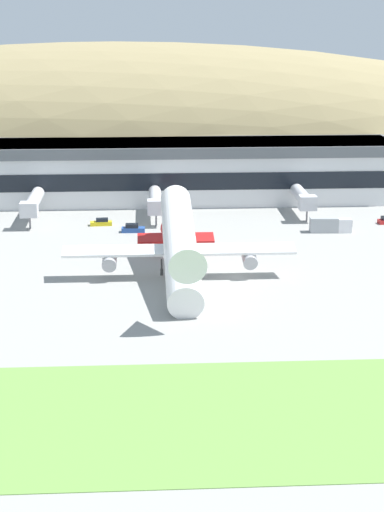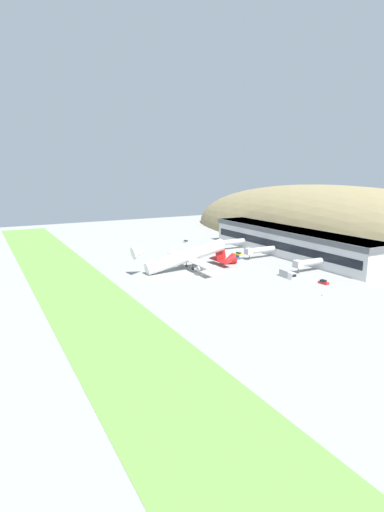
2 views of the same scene
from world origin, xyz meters
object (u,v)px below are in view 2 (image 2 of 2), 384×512
at_px(jetway_1, 259,250).
at_px(service_car_2, 236,257).
at_px(jetway_2, 307,263).
at_px(jetway_0, 229,242).
at_px(service_car_0, 323,282).
at_px(terminal_building, 290,240).
at_px(fuel_truck, 287,274).
at_px(cargo_airplane, 188,257).
at_px(service_car_3, 186,242).
at_px(traffic_cone_0, 322,295).
at_px(service_car_1, 238,254).

distance_m(jetway_1, service_car_2, 11.23).
distance_m(jetway_1, jetway_2, 30.37).
xyz_separation_m(jetway_0, service_car_0, (70.70, -5.60, -3.39)).
bearing_deg(terminal_building, service_car_0, -27.82).
relative_size(jetway_0, jetway_2, 1.19).
bearing_deg(jetway_0, service_car_2, -25.10).
xyz_separation_m(service_car_0, fuel_truck, (-12.83, -5.96, 0.78)).
xyz_separation_m(cargo_airplane, service_car_0, (42.99, 33.91, -4.97)).
distance_m(cargo_airplane, service_car_3, 62.94).
height_order(terminal_building, jetway_2, terminal_building).
height_order(service_car_2, service_car_3, service_car_2).
bearing_deg(terminal_building, cargo_airplane, -88.26).
bearing_deg(service_car_0, fuel_truck, -155.09).
distance_m(jetway_1, traffic_cone_0, 59.15).
bearing_deg(terminal_building, jetway_2, -29.77).
height_order(jetway_2, service_car_3, jetway_2).
height_order(jetway_1, service_car_2, jetway_1).
xyz_separation_m(cargo_airplane, traffic_cone_0, (53.24, 22.42, -5.30)).
bearing_deg(jetway_2, service_car_3, -171.49).
height_order(terminal_building, service_car_2, terminal_building).
bearing_deg(service_car_3, service_car_0, 3.12).
distance_m(jetway_0, jetway_2, 54.93).
bearing_deg(fuel_truck, jetway_1, 160.33).
bearing_deg(cargo_airplane, fuel_truck, 42.82).
distance_m(service_car_0, traffic_cone_0, 15.40).
height_order(terminal_building, fuel_truck, terminal_building).
distance_m(service_car_3, fuel_truck, 86.05).
relative_size(service_car_1, fuel_truck, 0.54).
xyz_separation_m(jetway_0, cargo_airplane, (27.71, -39.51, 1.58)).
bearing_deg(jetway_0, service_car_3, -158.70).
height_order(jetway_0, cargo_airplane, cargo_airplane).
relative_size(jetway_1, jetway_2, 1.14).
bearing_deg(service_car_2, jetway_2, 17.21).
distance_m(jetway_2, service_car_0, 17.62).
height_order(jetway_1, traffic_cone_0, jetway_1).
bearing_deg(service_car_0, jetway_1, 172.66).
bearing_deg(jetway_1, terminal_building, 85.43).
relative_size(jetway_0, service_car_0, 4.55).
height_order(service_car_1, service_car_2, service_car_2).
bearing_deg(terminal_building, service_car_2, -102.29).
height_order(terminal_building, jetway_1, terminal_building).
relative_size(service_car_0, fuel_truck, 0.47).
height_order(service_car_0, traffic_cone_0, service_car_0).
xyz_separation_m(service_car_0, service_car_3, (-98.88, -5.39, 0.04)).
bearing_deg(traffic_cone_0, cargo_airplane, -157.16).
bearing_deg(cargo_airplane, jetway_1, 94.53).
bearing_deg(cargo_airplane, traffic_cone_0, 22.84).
xyz_separation_m(jetway_0, service_car_2, (20.00, -9.37, -3.33)).
bearing_deg(service_car_3, service_car_2, 1.92).
bearing_deg(jetway_1, cargo_airplane, -85.47).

